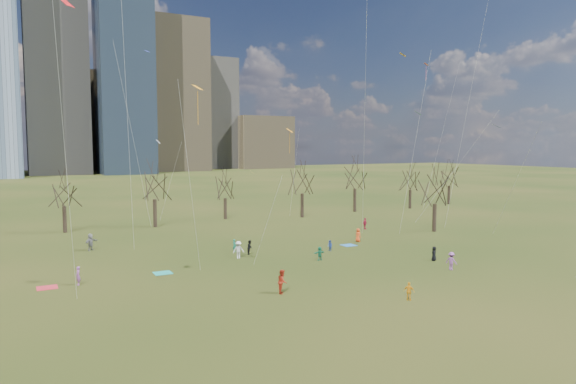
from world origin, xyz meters
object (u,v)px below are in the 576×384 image
blanket_teal (163,273)px  person_2 (282,281)px  blanket_crimson (47,288)px  person_4 (409,291)px  blanket_navy (349,245)px

blanket_teal → person_2: bearing=-58.4°
blanket_crimson → person_2: person_2 is taller
person_4 → blanket_navy: bearing=-58.3°
blanket_navy → person_4: person_4 is taller
blanket_teal → blanket_navy: same height
blanket_navy → blanket_crimson: same height
blanket_navy → person_2: (-16.09, -14.03, 0.94)m
person_4 → blanket_teal: bearing=4.3°
blanket_crimson → person_4: size_ratio=1.13×
person_2 → person_4: person_2 is taller
blanket_crimson → person_2: size_ratio=0.84×
blanket_crimson → blanket_navy: bearing=6.1°
person_2 → blanket_navy: bearing=-17.6°
blanket_teal → person_4: (14.35, -17.20, 0.69)m
blanket_teal → person_4: person_4 is taller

